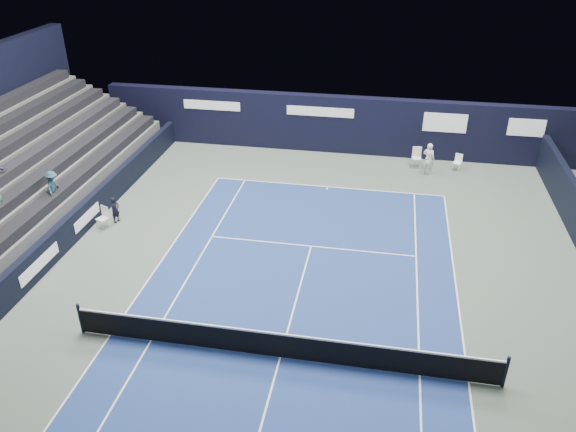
% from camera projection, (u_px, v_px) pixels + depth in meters
% --- Properties ---
extents(ground, '(48.00, 48.00, 0.00)m').
position_uv_depth(ground, '(292.00, 316.00, 18.59)').
color(ground, '#4D5B52').
rests_on(ground, ground).
extents(court_surface, '(10.97, 23.77, 0.01)m').
position_uv_depth(court_surface, '(280.00, 357.00, 16.87)').
color(court_surface, navy).
rests_on(court_surface, ground).
extents(folding_chair_back_a, '(0.49, 0.52, 1.05)m').
position_uv_depth(folding_chair_back_a, '(417.00, 153.00, 28.94)').
color(folding_chair_back_a, silver).
rests_on(folding_chair_back_a, ground).
extents(folding_chair_back_b, '(0.49, 0.48, 0.86)m').
position_uv_depth(folding_chair_back_b, '(458.00, 161.00, 28.63)').
color(folding_chair_back_b, white).
rests_on(folding_chair_back_b, ground).
extents(line_judge_chair, '(0.54, 0.53, 0.96)m').
position_uv_depth(line_judge_chair, '(104.00, 216.00, 23.45)').
color(line_judge_chair, white).
rests_on(line_judge_chair, ground).
extents(line_judge, '(0.40, 0.49, 1.16)m').
position_uv_depth(line_judge, '(115.00, 210.00, 23.83)').
color(line_judge, black).
rests_on(line_judge, ground).
extents(court_markings, '(11.03, 23.83, 0.00)m').
position_uv_depth(court_markings, '(280.00, 357.00, 16.86)').
color(court_markings, white).
rests_on(court_markings, court_surface).
extents(tennis_net, '(12.90, 0.10, 1.10)m').
position_uv_depth(tennis_net, '(280.00, 345.00, 16.62)').
color(tennis_net, black).
rests_on(tennis_net, ground).
extents(back_sponsor_wall, '(26.00, 0.63, 3.10)m').
position_uv_depth(back_sponsor_wall, '(339.00, 124.00, 30.30)').
color(back_sponsor_wall, black).
rests_on(back_sponsor_wall, ground).
extents(side_barrier_left, '(0.33, 22.00, 1.20)m').
position_uv_depth(side_barrier_left, '(83.00, 217.00, 23.22)').
color(side_barrier_left, black).
rests_on(side_barrier_left, ground).
extents(spectator_stand, '(6.00, 18.00, 6.40)m').
position_uv_depth(spectator_stand, '(8.00, 171.00, 24.03)').
color(spectator_stand, '#48494B').
rests_on(spectator_stand, ground).
extents(tennis_player, '(0.70, 0.91, 1.64)m').
position_uv_depth(tennis_player, '(429.00, 159.00, 28.03)').
color(tennis_player, white).
rests_on(tennis_player, ground).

